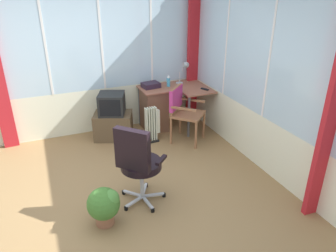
# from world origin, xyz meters

# --- Properties ---
(ground) EXTENTS (5.43, 5.21, 0.06)m
(ground) POSITION_xyz_m (0.00, 0.00, -0.03)
(ground) COLOR olive
(north_window_panel) EXTENTS (4.43, 0.07, 2.71)m
(north_window_panel) POSITION_xyz_m (0.00, 2.14, 1.35)
(north_window_panel) COLOR silver
(north_window_panel) RESTS_ON ground
(east_window_panel) EXTENTS (0.07, 4.21, 2.71)m
(east_window_panel) POSITION_xyz_m (2.25, -0.00, 1.35)
(east_window_panel) COLOR silver
(east_window_panel) RESTS_ON ground
(curtain_corner) EXTENTS (0.23, 0.10, 2.61)m
(curtain_corner) POSITION_xyz_m (2.12, 2.01, 1.30)
(curtain_corner) COLOR #B51E26
(curtain_corner) RESTS_ON ground
(curtain_east_far) EXTENTS (0.23, 0.08, 2.61)m
(curtain_east_far) POSITION_xyz_m (2.17, -1.16, 1.30)
(curtain_east_far) COLOR #B51E26
(curtain_east_far) RESTS_ON ground
(desk) EXTENTS (1.19, 0.90, 0.78)m
(desk) POSITION_xyz_m (1.29, 1.79, 0.42)
(desk) COLOR #945843
(desk) RESTS_ON ground
(desk_lamp) EXTENTS (0.24, 0.20, 0.41)m
(desk_lamp) POSITION_xyz_m (1.87, 1.85, 1.05)
(desk_lamp) COLOR #B2B7BC
(desk_lamp) RESTS_ON desk
(tv_remote) EXTENTS (0.10, 0.15, 0.02)m
(tv_remote) POSITION_xyz_m (2.05, 1.39, 0.79)
(tv_remote) COLOR black
(tv_remote) RESTS_ON desk
(spray_bottle) EXTENTS (0.06, 0.06, 0.22)m
(spray_bottle) POSITION_xyz_m (1.54, 1.82, 0.88)
(spray_bottle) COLOR #44AAD3
(spray_bottle) RESTS_ON desk
(paper_tray) EXTENTS (0.33, 0.27, 0.09)m
(paper_tray) POSITION_xyz_m (1.22, 1.87, 0.82)
(paper_tray) COLOR #2C1E30
(paper_tray) RESTS_ON desk
(wooden_armchair) EXTENTS (0.68, 0.68, 0.95)m
(wooden_armchair) POSITION_xyz_m (1.51, 1.19, 0.61)
(wooden_armchair) COLOR #925F3E
(wooden_armchair) RESTS_ON ground
(office_chair) EXTENTS (0.61, 0.60, 1.07)m
(office_chair) POSITION_xyz_m (0.30, -0.21, 0.62)
(office_chair) COLOR #B7B7BF
(office_chair) RESTS_ON ground
(tv_on_stand) EXTENTS (0.76, 0.64, 0.82)m
(tv_on_stand) POSITION_xyz_m (0.45, 1.70, 0.36)
(tv_on_stand) COLOR brown
(tv_on_stand) RESTS_ON ground
(space_heater) EXTENTS (0.27, 0.18, 0.62)m
(space_heater) POSITION_xyz_m (1.04, 1.32, 0.32)
(space_heater) COLOR silver
(space_heater) RESTS_ON ground
(potted_plant) EXTENTS (0.37, 0.37, 0.46)m
(potted_plant) POSITION_xyz_m (-0.17, -0.41, 0.27)
(potted_plant) COLOR #945C41
(potted_plant) RESTS_ON ground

